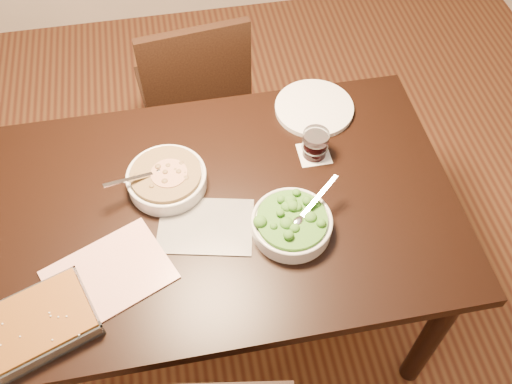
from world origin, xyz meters
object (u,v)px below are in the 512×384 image
(table, at_px, (225,222))
(broccoli_bowl, at_px, (292,224))
(baking_dish, at_px, (39,323))
(dinner_plate, at_px, (314,108))
(chair_far, at_px, (194,92))
(stew_bowl, at_px, (167,179))
(wine_tumbler, at_px, (315,143))

(table, bearing_deg, broccoli_bowl, -35.04)
(baking_dish, distance_m, dinner_plate, 1.09)
(table, xyz_separation_m, broccoli_bowl, (0.18, -0.13, 0.13))
(chair_far, bearing_deg, broccoli_bowl, 95.46)
(stew_bowl, distance_m, broccoli_bowl, 0.41)
(chair_far, bearing_deg, dinner_plate, 124.52)
(stew_bowl, xyz_separation_m, dinner_plate, (0.52, 0.23, -0.02))
(chair_far, bearing_deg, stew_bowl, 70.98)
(dinner_plate, bearing_deg, stew_bowl, -156.06)
(broccoli_bowl, xyz_separation_m, dinner_plate, (0.18, 0.46, -0.02))
(table, relative_size, dinner_plate, 5.25)
(chair_far, bearing_deg, wine_tumbler, 111.13)
(broccoli_bowl, bearing_deg, wine_tumbler, 63.21)
(dinner_plate, xyz_separation_m, chair_far, (-0.38, 0.43, -0.26))
(baking_dish, relative_size, wine_tumbler, 3.54)
(table, relative_size, broccoli_bowl, 5.84)
(broccoli_bowl, xyz_separation_m, wine_tumbler, (0.13, 0.27, 0.02))
(dinner_plate, distance_m, chair_far, 0.63)
(broccoli_bowl, distance_m, dinner_plate, 0.49)
(wine_tumbler, xyz_separation_m, dinner_plate, (0.05, 0.19, -0.04))
(stew_bowl, xyz_separation_m, wine_tumbler, (0.47, 0.04, 0.02))
(stew_bowl, relative_size, chair_far, 0.29)
(table, xyz_separation_m, stew_bowl, (-0.16, 0.10, 0.13))
(table, distance_m, stew_bowl, 0.23)
(broccoli_bowl, height_order, chair_far, chair_far)
(stew_bowl, distance_m, wine_tumbler, 0.47)
(wine_tumbler, bearing_deg, table, -155.71)
(stew_bowl, xyz_separation_m, baking_dish, (-0.37, -0.40, -0.01))
(baking_dish, bearing_deg, dinner_plate, 15.36)
(broccoli_bowl, bearing_deg, table, 144.96)
(stew_bowl, relative_size, baking_dish, 0.80)
(broccoli_bowl, xyz_separation_m, chair_far, (-0.20, 0.89, -0.28))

